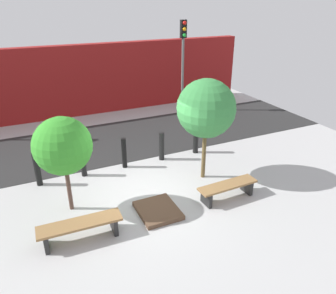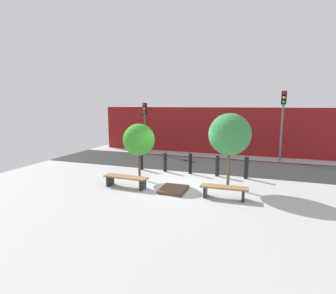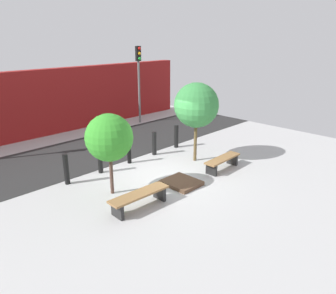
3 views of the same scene
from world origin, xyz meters
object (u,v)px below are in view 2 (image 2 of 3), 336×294
at_px(bench_left, 126,179).
at_px(bench_right, 224,190).
at_px(bollard_right, 217,166).
at_px(planter_bed, 173,189).
at_px(tree_behind_right_bench, 230,134).
at_px(bollard_far_left, 141,160).
at_px(traffic_light_mid_west, 283,114).
at_px(bollard_left, 165,162).
at_px(bollard_center, 190,164).
at_px(bollard_far_right, 246,168).
at_px(tree_behind_left_bench, 139,140).
at_px(traffic_light_west, 145,119).

xyz_separation_m(bench_left, bench_right, (4.00, 0.00, -0.02)).
bearing_deg(bollard_right, planter_bed, -115.75).
bearing_deg(bench_right, tree_behind_right_bench, 88.07).
xyz_separation_m(bollard_far_left, traffic_light_mid_west, (7.05, 4.48, 2.33)).
distance_m(planter_bed, bollard_left, 3.08).
relative_size(bollard_far_left, bollard_right, 1.06).
bearing_deg(bollard_left, bench_left, -102.98).
height_order(bench_right, planter_bed, bench_right).
xyz_separation_m(bollard_left, bollard_center, (1.32, 0.00, 0.03)).
relative_size(bollard_far_right, traffic_light_mid_west, 0.25).
relative_size(tree_behind_left_bench, bollard_right, 2.56).
relative_size(bollard_far_right, traffic_light_west, 0.29).
distance_m(bollard_far_left, bollard_center, 2.65).
xyz_separation_m(bench_right, traffic_light_mid_west, (2.40, 7.42, 2.53)).
bearing_deg(planter_bed, tree_behind_right_bench, 29.15).
bearing_deg(tree_behind_right_bench, bollard_left, 153.93).
bearing_deg(traffic_light_west, bollard_far_right, -32.42).
bearing_deg(tree_behind_right_bench, planter_bed, -150.85).
xyz_separation_m(bench_left, traffic_light_west, (-2.40, 7.42, 2.07)).
distance_m(traffic_light_west, traffic_light_mid_west, 8.82).
xyz_separation_m(planter_bed, traffic_light_west, (-4.41, 7.22, 2.35)).
relative_size(bollard_far_left, traffic_light_mid_west, 0.25).
height_order(planter_bed, bollard_right, bollard_right).
bearing_deg(bollard_far_right, bollard_left, 180.00).
height_order(traffic_light_west, traffic_light_mid_west, traffic_light_mid_west).
xyz_separation_m(bench_left, bollard_far_right, (4.65, 2.94, 0.17)).
bearing_deg(bollard_far_right, bench_right, -102.36).
height_order(bollard_far_left, bollard_center, bollard_far_left).
relative_size(bollard_left, bollard_center, 0.94).
relative_size(planter_bed, bollard_far_left, 1.10).
height_order(tree_behind_left_bench, traffic_light_mid_west, traffic_light_mid_west).
xyz_separation_m(tree_behind_left_bench, traffic_light_mid_west, (6.41, 6.11, 1.03)).
distance_m(bollard_left, traffic_light_west, 5.77).
relative_size(planter_bed, traffic_light_mid_west, 0.28).
distance_m(planter_bed, tree_behind_right_bench, 3.14).
height_order(tree_behind_right_bench, bollard_far_right, tree_behind_right_bench).
relative_size(tree_behind_right_bench, bollard_right, 3.08).
height_order(bollard_right, traffic_light_mid_west, traffic_light_mid_west).
xyz_separation_m(bench_left, traffic_light_mid_west, (6.41, 7.42, 2.51)).
bearing_deg(traffic_light_mid_west, bollard_right, -124.52).
distance_m(bench_left, bollard_far_left, 3.02).
bearing_deg(bollard_far_left, bollard_center, 0.00).
bearing_deg(bollard_far_left, bench_left, -77.64).
bearing_deg(traffic_light_west, planter_bed, -58.62).
relative_size(bollard_right, traffic_light_west, 0.29).
xyz_separation_m(bollard_far_left, bollard_center, (2.65, 0.00, -0.02)).
xyz_separation_m(tree_behind_left_bench, bollard_left, (0.68, 1.63, -1.34)).
bearing_deg(planter_bed, bench_right, -5.71).
height_order(bench_left, bollard_left, bollard_left).
relative_size(tree_behind_right_bench, bollard_center, 3.00).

